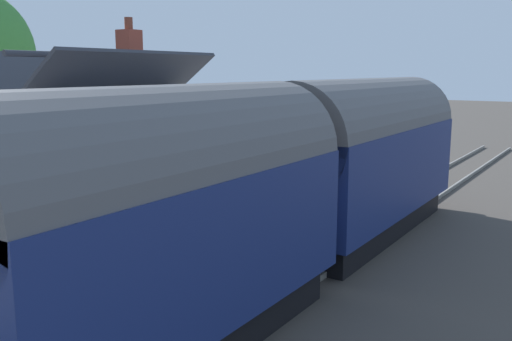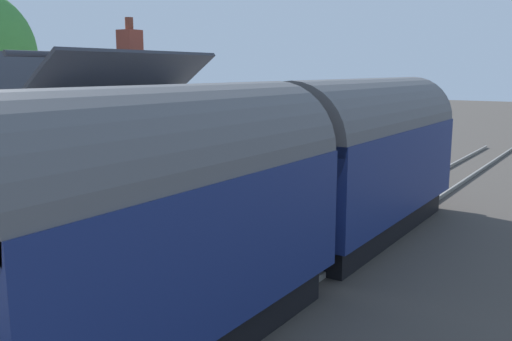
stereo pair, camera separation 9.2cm
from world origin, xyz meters
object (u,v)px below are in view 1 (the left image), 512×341
at_px(planter_by_door, 216,165).
at_px(planter_edge_near, 327,152).
at_px(train, 298,176).
at_px(planter_edge_far, 298,153).
at_px(bench_platform_end, 277,160).
at_px(station_building, 103,147).

relative_size(planter_by_door, planter_edge_near, 1.09).
xyz_separation_m(train, planter_edge_near, (9.76, 4.02, -0.95)).
bearing_deg(train, planter_edge_near, 22.37).
bearing_deg(planter_edge_near, planter_edge_far, 115.23).
height_order(bench_platform_end, planter_by_door, bench_platform_end).
height_order(station_building, bench_platform_end, station_building).
xyz_separation_m(station_building, bench_platform_end, (6.49, -1.95, -1.08)).
distance_m(train, bench_platform_end, 8.16).
xyz_separation_m(station_building, planter_by_door, (5.26, -0.09, -1.27)).
distance_m(planter_by_door, planter_edge_near, 4.93).
distance_m(station_building, planter_by_door, 5.41).
height_order(bench_platform_end, planter_edge_far, bench_platform_end).
relative_size(train, station_building, 2.76).
relative_size(bench_platform_end, planter_edge_near, 1.72).
height_order(station_building, planter_by_door, station_building).
xyz_separation_m(train, planter_edge_far, (9.25, 5.11, -1.04)).
distance_m(station_building, planter_edge_far, 9.22).
distance_m(station_building, planter_edge_near, 9.93).
xyz_separation_m(train, bench_platform_end, (6.71, 4.56, -0.92)).
xyz_separation_m(station_building, planter_edge_near, (9.55, -2.50, -1.11)).
height_order(planter_edge_far, planter_edge_near, planter_edge_near).
bearing_deg(station_building, train, -91.89).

